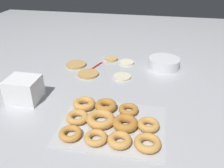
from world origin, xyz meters
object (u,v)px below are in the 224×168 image
object	(u,v)px
pancake_4	(126,63)
donut_tray	(110,122)
pancake_1	(122,77)
spatula	(105,60)
pancake_0	(88,74)
pancake_2	(76,65)
batter_bowl	(164,63)
container_stack	(24,90)
pancake_3	(111,59)

from	to	relation	value
pancake_4	donut_tray	distance (m)	0.60
pancake_1	spatula	size ratio (longest dim) A/B	0.34
pancake_0	spatula	xyz separation A→B (m)	(0.05, 0.21, -0.00)
pancake_2	pancake_4	bearing A→B (deg)	17.03
donut_tray	spatula	bearing A→B (deg)	104.26
pancake_4	spatula	bearing A→B (deg)	174.00
pancake_1	batter_bowl	distance (m)	0.28
pancake_2	pancake_4	world-z (taller)	pancake_2
pancake_2	donut_tray	bearing A→B (deg)	-58.89
pancake_0	donut_tray	distance (m)	0.45
spatula	pancake_0	bearing A→B (deg)	-173.68
pancake_0	pancake_4	xyz separation A→B (m)	(0.19, 0.20, -0.00)
pancake_1	container_stack	bearing A→B (deg)	-142.83
pancake_0	donut_tray	world-z (taller)	donut_tray
pancake_2	batter_bowl	xyz separation A→B (m)	(0.51, 0.07, 0.02)
pancake_2	batter_bowl	distance (m)	0.52
batter_bowl	container_stack	world-z (taller)	container_stack
pancake_3	spatula	world-z (taller)	pancake_3
pancake_2	batter_bowl	bearing A→B (deg)	7.99
pancake_0	pancake_2	xyz separation A→B (m)	(-0.11, 0.11, 0.00)
pancake_2	donut_tray	distance (m)	0.60
pancake_3	donut_tray	xyz separation A→B (m)	(0.12, -0.63, 0.01)
pancake_4	spatula	xyz separation A→B (m)	(-0.14, 0.01, -0.00)
pancake_2	container_stack	xyz separation A→B (m)	(-0.11, -0.40, 0.05)
pancake_0	pancake_1	bearing A→B (deg)	1.51
pancake_0	spatula	bearing A→B (deg)	77.26
pancake_0	container_stack	world-z (taller)	container_stack
donut_tray	batter_bowl	distance (m)	0.62
pancake_2	batter_bowl	world-z (taller)	batter_bowl
pancake_4	container_stack	distance (m)	0.64
pancake_4	pancake_3	bearing A→B (deg)	162.48
pancake_2	spatula	world-z (taller)	pancake_2
batter_bowl	pancake_4	bearing A→B (deg)	175.54
pancake_4	pancake_1	bearing A→B (deg)	-89.13
pancake_2	spatula	bearing A→B (deg)	34.29
pancake_2	spatula	xyz separation A→B (m)	(0.15, 0.10, -0.00)
pancake_4	container_stack	xyz separation A→B (m)	(-0.40, -0.49, 0.05)
batter_bowl	container_stack	distance (m)	0.78
pancake_1	donut_tray	bearing A→B (deg)	-87.99
pancake_4	donut_tray	xyz separation A→B (m)	(0.02, -0.60, 0.01)
pancake_4	spatula	world-z (taller)	pancake_4
donut_tray	pancake_0	bearing A→B (deg)	116.67
spatula	batter_bowl	bearing A→B (deg)	-75.99
pancake_4	container_stack	size ratio (longest dim) A/B	0.65
pancake_1	pancake_4	world-z (taller)	same
donut_tray	spatula	world-z (taller)	donut_tray
donut_tray	batter_bowl	bearing A→B (deg)	70.71
pancake_4	batter_bowl	bearing A→B (deg)	-4.46
pancake_4	donut_tray	world-z (taller)	donut_tray
pancake_1	pancake_3	xyz separation A→B (m)	(-0.11, 0.22, 0.00)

